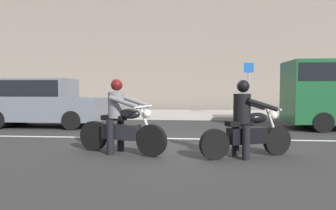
{
  "coord_description": "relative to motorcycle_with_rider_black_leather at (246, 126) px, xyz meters",
  "views": [
    {
      "loc": [
        0.63,
        -7.63,
        1.4
      ],
      "look_at": [
        -0.02,
        -0.4,
        1.0
      ],
      "focal_mm": 33.53,
      "sensor_mm": 36.0,
      "label": 1
    }
  ],
  "objects": [
    {
      "name": "motorcycle_with_rider_black_leather",
      "position": [
        0.0,
        0.0,
        0.0
      ],
      "size": [
        1.92,
        0.98,
        1.55
      ],
      "color": "black",
      "rests_on": "ground_plane"
    },
    {
      "name": "lane_marking_stripe",
      "position": [
        -1.74,
        2.16,
        -0.63
      ],
      "size": [
        18.0,
        0.14,
        0.01
      ],
      "primitive_type": "cube",
      "color": "silver",
      "rests_on": "ground_plane"
    },
    {
      "name": "sidewalk_slab",
      "position": [
        -1.63,
        9.26,
        -0.57
      ],
      "size": [
        40.0,
        4.4,
        0.14
      ],
      "primitive_type": "cube",
      "color": "#A8A399",
      "rests_on": "ground_plane"
    },
    {
      "name": "motorcycle_with_rider_gray",
      "position": [
        -2.6,
        0.13,
        0.01
      ],
      "size": [
        2.03,
        0.93,
        1.58
      ],
      "color": "black",
      "rests_on": "ground_plane"
    },
    {
      "name": "parked_sedan_slate_gray",
      "position": [
        -6.48,
        4.42,
        0.24
      ],
      "size": [
        4.22,
        1.82,
        1.72
      ],
      "color": "slate",
      "rests_on": "ground_plane"
    },
    {
      "name": "ground_plane",
      "position": [
        -1.63,
        1.26,
        -0.64
      ],
      "size": [
        80.0,
        80.0,
        0.0
      ],
      "primitive_type": "plane",
      "color": "#2D2D2D"
    },
    {
      "name": "street_sign_post",
      "position": [
        1.35,
        8.06,
        0.97
      ],
      "size": [
        0.44,
        0.08,
        2.41
      ],
      "color": "gray",
      "rests_on": "sidewalk_slab"
    }
  ]
}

